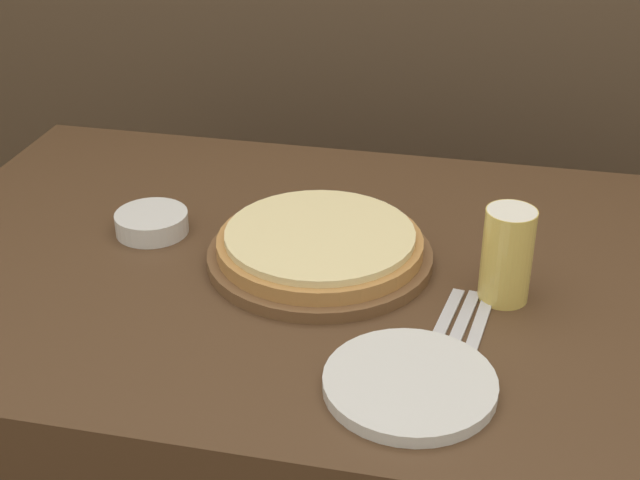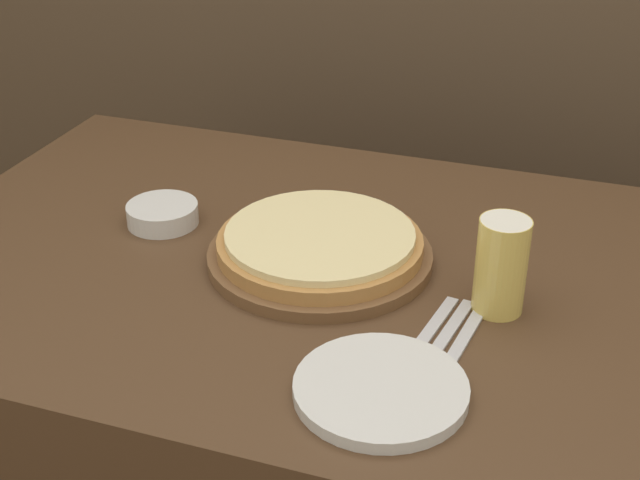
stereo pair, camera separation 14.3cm
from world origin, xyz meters
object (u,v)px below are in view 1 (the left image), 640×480
Objects in this scene: beer_glass at (507,251)px; spoon at (478,329)px; dinner_knife at (460,327)px; fork at (443,325)px; pizza_on_board at (320,248)px; dinner_plate at (410,384)px; side_bowl at (152,223)px.

beer_glass is 0.13m from spoon.
dinner_knife and spoon have the same top height.
beer_glass is 0.15m from fork.
fork is 1.00× the size of dinner_knife.
pizza_on_board is 0.30m from beer_glass.
side_bowl is at bearing 145.62° from dinner_plate.
dinner_plate is 0.16m from fork.
side_bowl is 0.63× the size of dinner_knife.
fork and spoon have the same top height.
side_bowl reaches higher than dinner_knife.
spoon is at bearing -107.65° from beer_glass.
fork is at bearing 180.00° from spoon.
spoon is at bearing -28.53° from pizza_on_board.
beer_glass is 0.75× the size of dinner_knife.
dinner_plate is 1.15× the size of fork.
dinner_plate is 0.16m from dinner_knife.
fork is at bearing -129.79° from beer_glass.
side_bowl reaches higher than dinner_plate.
dinner_knife is at bearing 180.00° from spoon.
fork is at bearing 180.00° from dinner_knife.
beer_glass is (0.30, -0.05, 0.05)m from pizza_on_board.
beer_glass reaches higher than fork.
beer_glass reaches higher than dinner_knife.
dinner_plate reaches higher than dinner_knife.
beer_glass reaches higher than dinner_plate.
pizza_on_board is 1.85× the size of fork.
spoon is at bearing 63.10° from dinner_plate.
pizza_on_board is 1.60× the size of dinner_plate.
pizza_on_board reaches higher than dinner_knife.
fork is (0.21, -0.14, -0.02)m from pizza_on_board.
dinner_plate is 1.82× the size of side_bowl.
dinner_plate is at bearing -109.08° from dinner_knife.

